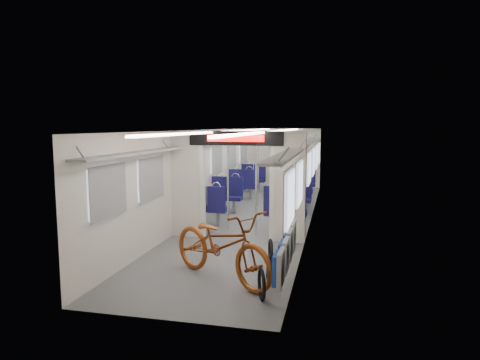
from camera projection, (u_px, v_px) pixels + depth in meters
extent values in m
plane|color=#515456|center=(254.00, 219.00, 11.14)|extent=(12.00, 12.00, 0.00)
cube|color=silver|center=(201.00, 173.00, 11.31)|extent=(0.02, 12.00, 2.30)
cube|color=silver|center=(311.00, 176.00, 10.68)|extent=(0.02, 12.00, 2.30)
cube|color=silver|center=(283.00, 158.00, 16.80)|extent=(2.90, 0.02, 2.30)
cube|color=silver|center=(162.00, 230.00, 5.19)|extent=(2.90, 0.02, 2.30)
cube|color=silver|center=(255.00, 130.00, 10.85)|extent=(2.90, 12.00, 0.02)
cube|color=white|center=(234.00, 131.00, 10.98)|extent=(0.12, 11.40, 0.04)
cube|color=white|center=(276.00, 131.00, 10.74)|extent=(0.12, 11.40, 0.04)
cube|color=silver|center=(187.00, 191.00, 9.33)|extent=(0.65, 0.18, 2.00)
cube|color=silver|center=(290.00, 194.00, 8.84)|extent=(0.65, 0.18, 2.00)
cube|color=silver|center=(237.00, 138.00, 8.94)|extent=(2.90, 0.18, 0.30)
cylinder|color=silver|center=(201.00, 191.00, 9.26)|extent=(0.20, 0.20, 2.00)
cylinder|color=silver|center=(274.00, 194.00, 8.91)|extent=(0.20, 0.20, 2.00)
cube|color=black|center=(236.00, 138.00, 8.83)|extent=(2.00, 0.03, 0.30)
cube|color=#FF0C07|center=(235.00, 138.00, 8.80)|extent=(1.20, 0.02, 0.14)
cube|color=silver|center=(107.00, 191.00, 6.63)|extent=(0.04, 1.00, 0.75)
cube|color=silver|center=(290.00, 198.00, 6.01)|extent=(0.04, 1.00, 0.75)
cube|color=silver|center=(151.00, 179.00, 8.18)|extent=(0.04, 1.00, 0.75)
cube|color=silver|center=(300.00, 183.00, 7.56)|extent=(0.04, 1.00, 0.75)
cube|color=silver|center=(196.00, 166.00, 10.79)|extent=(0.04, 1.00, 0.75)
cube|color=silver|center=(309.00, 168.00, 10.17)|extent=(0.04, 1.00, 0.75)
cube|color=silver|center=(216.00, 160.00, 12.63)|extent=(0.04, 1.00, 0.75)
cube|color=silver|center=(313.00, 162.00, 12.01)|extent=(0.04, 1.00, 0.75)
cube|color=silver|center=(231.00, 156.00, 14.47)|extent=(0.04, 1.00, 0.75)
cube|color=silver|center=(316.00, 157.00, 13.85)|extent=(0.04, 1.00, 0.75)
cube|color=silver|center=(243.00, 152.00, 16.21)|extent=(0.04, 1.00, 0.75)
cube|color=silver|center=(319.00, 153.00, 15.59)|extent=(0.04, 1.00, 0.75)
cube|color=gray|center=(138.00, 153.00, 7.30)|extent=(0.30, 3.60, 0.04)
cube|color=gray|center=(286.00, 155.00, 6.75)|extent=(0.30, 3.60, 0.04)
cube|color=gray|center=(226.00, 141.00, 13.11)|extent=(0.30, 7.60, 0.04)
cube|color=gray|center=(310.00, 141.00, 12.56)|extent=(0.30, 7.60, 0.04)
cube|color=gray|center=(283.00, 162.00, 16.77)|extent=(0.90, 0.05, 2.00)
imported|color=brown|center=(221.00, 245.00, 6.64)|extent=(2.24, 1.85, 1.15)
cube|color=gray|center=(281.00, 268.00, 5.52)|extent=(0.06, 0.42, 0.47)
cube|color=navy|center=(276.00, 268.00, 5.53)|extent=(0.06, 0.38, 0.40)
cube|color=gray|center=(286.00, 256.00, 6.05)|extent=(0.06, 0.42, 0.47)
cube|color=navy|center=(282.00, 255.00, 6.06)|extent=(0.06, 0.38, 0.40)
cube|color=gray|center=(290.00, 245.00, 6.58)|extent=(0.06, 0.42, 0.47)
cube|color=navy|center=(286.00, 245.00, 6.60)|extent=(0.06, 0.38, 0.40)
cube|color=gray|center=(293.00, 236.00, 7.12)|extent=(0.06, 0.42, 0.47)
cube|color=navy|center=(290.00, 236.00, 7.13)|extent=(0.06, 0.38, 0.40)
torus|color=black|center=(262.00, 286.00, 5.92)|extent=(0.20, 0.45, 0.45)
torus|color=black|center=(269.00, 270.00, 6.59)|extent=(0.08, 0.45, 0.45)
torus|color=black|center=(271.00, 254.00, 7.38)|extent=(0.17, 0.47, 0.47)
cube|color=#110E40|center=(218.00, 209.00, 10.30)|extent=(0.43, 0.41, 0.10)
cylinder|color=gray|center=(218.00, 219.00, 10.33)|extent=(0.10, 0.10, 0.35)
cube|color=#110E40|center=(216.00, 198.00, 10.11)|extent=(0.43, 0.08, 0.53)
torus|color=silver|center=(216.00, 187.00, 10.07)|extent=(0.22, 0.03, 0.22)
cube|color=#110E40|center=(234.00, 198.00, 11.89)|extent=(0.43, 0.41, 0.10)
cylinder|color=gray|center=(234.00, 206.00, 11.92)|extent=(0.10, 0.10, 0.35)
cube|color=#110E40|center=(235.00, 186.00, 12.01)|extent=(0.43, 0.08, 0.53)
torus|color=silver|center=(235.00, 177.00, 11.98)|extent=(0.22, 0.03, 0.22)
cube|color=#110E40|center=(200.00, 209.00, 10.41)|extent=(0.43, 0.41, 0.10)
cylinder|color=gray|center=(200.00, 218.00, 10.44)|extent=(0.10, 0.10, 0.35)
cube|color=#110E40|center=(197.00, 197.00, 10.21)|extent=(0.43, 0.08, 0.53)
torus|color=silver|center=(197.00, 186.00, 10.17)|extent=(0.22, 0.03, 0.22)
cube|color=#110E40|center=(218.00, 198.00, 12.00)|extent=(0.43, 0.41, 0.10)
cylinder|color=gray|center=(218.00, 206.00, 12.02)|extent=(0.10, 0.10, 0.35)
cube|color=#110E40|center=(219.00, 186.00, 12.12)|extent=(0.43, 0.08, 0.53)
torus|color=silver|center=(219.00, 176.00, 12.08)|extent=(0.22, 0.03, 0.22)
cube|color=#110E40|center=(275.00, 213.00, 9.93)|extent=(0.49, 0.46, 0.10)
cylinder|color=gray|center=(275.00, 222.00, 9.96)|extent=(0.10, 0.10, 0.35)
cube|color=#110E40|center=(275.00, 199.00, 9.71)|extent=(0.49, 0.09, 0.60)
torus|color=silver|center=(275.00, 186.00, 9.67)|extent=(0.25, 0.03, 0.25)
cube|color=#110E40|center=(285.00, 199.00, 11.72)|extent=(0.49, 0.46, 0.10)
cylinder|color=gray|center=(285.00, 207.00, 11.75)|extent=(0.10, 0.10, 0.35)
cube|color=#110E40|center=(286.00, 186.00, 11.85)|extent=(0.49, 0.09, 0.60)
torus|color=silver|center=(286.00, 175.00, 11.82)|extent=(0.25, 0.03, 0.25)
cube|color=#110E40|center=(296.00, 214.00, 9.83)|extent=(0.49, 0.46, 0.10)
cylinder|color=gray|center=(296.00, 223.00, 9.86)|extent=(0.10, 0.10, 0.35)
cube|color=#110E40|center=(295.00, 200.00, 9.60)|extent=(0.49, 0.09, 0.60)
torus|color=silver|center=(295.00, 187.00, 9.57)|extent=(0.25, 0.03, 0.25)
cube|color=#110E40|center=(302.00, 200.00, 11.62)|extent=(0.49, 0.46, 0.10)
cylinder|color=gray|center=(302.00, 208.00, 11.65)|extent=(0.10, 0.10, 0.35)
cube|color=#110E40|center=(303.00, 186.00, 11.75)|extent=(0.49, 0.09, 0.60)
torus|color=silver|center=(303.00, 176.00, 11.71)|extent=(0.25, 0.03, 0.25)
cube|color=#110E40|center=(250.00, 187.00, 14.10)|extent=(0.44, 0.41, 0.10)
cylinder|color=gray|center=(250.00, 194.00, 14.13)|extent=(0.10, 0.10, 0.35)
cube|color=#110E40|center=(249.00, 178.00, 13.90)|extent=(0.44, 0.08, 0.54)
torus|color=silver|center=(249.00, 170.00, 13.87)|extent=(0.22, 0.03, 0.22)
cube|color=#110E40|center=(259.00, 181.00, 15.71)|extent=(0.44, 0.41, 0.10)
cylinder|color=gray|center=(259.00, 187.00, 15.74)|extent=(0.10, 0.10, 0.35)
cube|color=#110E40|center=(260.00, 171.00, 15.83)|extent=(0.44, 0.08, 0.54)
torus|color=silver|center=(260.00, 164.00, 15.80)|extent=(0.22, 0.03, 0.22)
cube|color=#110E40|center=(236.00, 186.00, 14.21)|extent=(0.44, 0.41, 0.10)
cylinder|color=gray|center=(236.00, 193.00, 14.23)|extent=(0.10, 0.10, 0.35)
cube|color=#110E40|center=(235.00, 177.00, 14.00)|extent=(0.44, 0.08, 0.54)
torus|color=silver|center=(235.00, 169.00, 13.97)|extent=(0.22, 0.03, 0.22)
cube|color=#110E40|center=(247.00, 180.00, 15.82)|extent=(0.44, 0.41, 0.10)
cylinder|color=gray|center=(247.00, 186.00, 15.84)|extent=(0.10, 0.10, 0.35)
cube|color=#110E40|center=(247.00, 171.00, 15.94)|extent=(0.44, 0.08, 0.54)
torus|color=silver|center=(247.00, 164.00, 15.90)|extent=(0.22, 0.03, 0.22)
cube|color=#110E40|center=(291.00, 191.00, 13.19)|extent=(0.41, 0.38, 0.10)
cylinder|color=gray|center=(290.00, 198.00, 13.22)|extent=(0.10, 0.10, 0.35)
cube|color=#110E40|center=(290.00, 182.00, 13.00)|extent=(0.41, 0.07, 0.50)
torus|color=silver|center=(290.00, 174.00, 12.97)|extent=(0.21, 0.03, 0.21)
cube|color=#110E40|center=(295.00, 184.00, 14.69)|extent=(0.41, 0.38, 0.10)
cylinder|color=gray|center=(295.00, 191.00, 14.72)|extent=(0.10, 0.10, 0.35)
cube|color=#110E40|center=(296.00, 175.00, 14.80)|extent=(0.41, 0.07, 0.50)
torus|color=silver|center=(296.00, 168.00, 14.77)|extent=(0.21, 0.03, 0.21)
cube|color=#110E40|center=(306.00, 192.00, 13.09)|extent=(0.41, 0.38, 0.10)
cylinder|color=gray|center=(306.00, 199.00, 13.12)|extent=(0.10, 0.10, 0.35)
cube|color=#110E40|center=(306.00, 183.00, 12.90)|extent=(0.41, 0.07, 0.50)
torus|color=silver|center=(306.00, 174.00, 12.87)|extent=(0.21, 0.03, 0.21)
cube|color=#110E40|center=(309.00, 185.00, 14.59)|extent=(0.41, 0.38, 0.10)
cylinder|color=gray|center=(309.00, 191.00, 14.62)|extent=(0.10, 0.10, 0.35)
cube|color=#110E40|center=(310.00, 176.00, 14.70)|extent=(0.41, 0.07, 0.50)
torus|color=silver|center=(310.00, 168.00, 14.67)|extent=(0.21, 0.03, 0.21)
cylinder|color=silver|center=(228.00, 181.00, 9.75)|extent=(0.04, 0.04, 2.30)
cylinder|color=silver|center=(256.00, 184.00, 9.32)|extent=(0.04, 0.04, 2.30)
cylinder|color=silver|center=(258.00, 168.00, 12.82)|extent=(0.05, 0.05, 2.30)
cylinder|color=silver|center=(279.00, 168.00, 12.79)|extent=(0.04, 0.04, 2.30)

